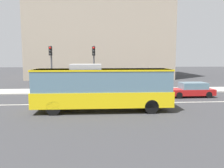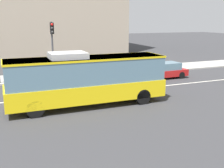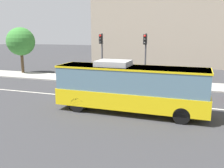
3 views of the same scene
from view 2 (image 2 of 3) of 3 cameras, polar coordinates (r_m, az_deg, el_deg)
ground_plane at (r=19.96m, az=-10.27°, el=-2.58°), size 160.00×160.00×0.00m
sidewalk_kerb at (r=26.80m, az=-13.51°, el=1.49°), size 80.00×3.82×0.14m
lane_centre_line at (r=19.95m, az=-10.27°, el=-2.56°), size 76.00×0.16×0.01m
transit_bus at (r=17.31m, az=-5.24°, el=1.31°), size 10.02×2.57×3.46m
sedan_red at (r=26.10m, az=10.76°, el=2.78°), size 4.53×1.88×1.46m
traffic_light_near_corner at (r=24.66m, az=-12.32°, el=8.76°), size 0.34×0.62×5.20m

